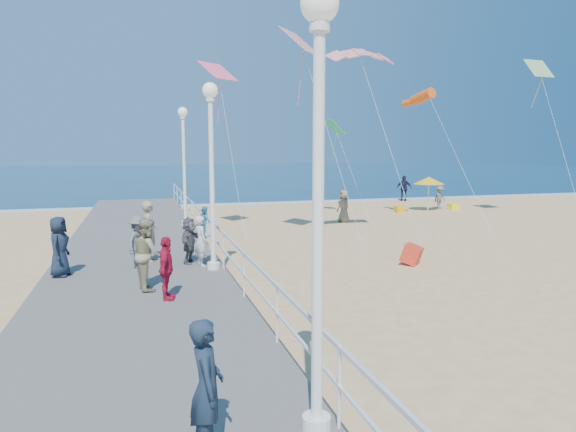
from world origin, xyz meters
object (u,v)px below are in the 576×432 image
object	(u,v)px
spectator_2	(138,242)
beach_walker_c	(344,206)
woman_holding_toddler	(201,241)
beach_chair_left	(399,209)
box_kite	(412,256)
spectator_1	(148,254)
lamp_post_near	(318,169)
spectator_4	(59,247)
beach_walker_b	(404,188)
toddler_held	(205,222)
beach_walker_a	(440,198)
lamp_post_mid	(211,157)
spectator_6	(150,231)
spectator_3	(166,268)
spectator_0	(207,388)
lamp_post_far	(184,153)
beach_umbrella	(429,180)
spectator_5	(190,240)
beach_chair_right	(453,207)

from	to	relation	value
spectator_2	beach_walker_c	world-z (taller)	spectator_2
woman_holding_toddler	beach_chair_left	world-z (taller)	woman_holding_toddler
box_kite	spectator_1	bearing A→B (deg)	148.68
lamp_post_near	beach_walker_c	xyz separation A→B (m)	(8.35, 19.34, -2.81)
spectator_4	box_kite	world-z (taller)	spectator_4
beach_walker_b	toddler_held	bearing A→B (deg)	73.51
beach_walker_a	beach_chair_left	world-z (taller)	beach_walker_a
lamp_post_mid	spectator_6	bearing A→B (deg)	136.53
lamp_post_mid	box_kite	world-z (taller)	lamp_post_mid
spectator_3	box_kite	bearing A→B (deg)	-57.70
spectator_0	spectator_3	bearing A→B (deg)	5.57
toddler_held	spectator_6	bearing A→B (deg)	46.01
box_kite	toddler_held	bearing A→B (deg)	132.70
spectator_6	beach_walker_a	xyz separation A→B (m)	(18.28, 12.43, -0.60)
lamp_post_near	spectator_0	distance (m)	2.81
lamp_post_far	beach_walker_b	size ratio (longest dim) A/B	2.81
spectator_1	beach_umbrella	xyz separation A→B (m)	(17.11, 15.00, 0.62)
lamp_post_mid	beach_chair_left	bearing A→B (deg)	44.98
lamp_post_mid	beach_chair_left	xyz separation A→B (m)	(13.20, 13.19, -3.46)
spectator_3	lamp_post_far	bearing A→B (deg)	4.25
lamp_post_near	spectator_4	world-z (taller)	lamp_post_near
beach_chair_left	spectator_2	bearing A→B (deg)	-140.97
beach_walker_c	spectator_4	bearing A→B (deg)	-66.15
lamp_post_near	lamp_post_far	world-z (taller)	same
spectator_2	spectator_3	size ratio (longest dim) A/B	1.04
spectator_1	box_kite	world-z (taller)	spectator_1
toddler_held	spectator_1	world-z (taller)	spectator_1
spectator_5	spectator_0	bearing A→B (deg)	-154.35
toddler_held	beach_chair_left	xyz separation A→B (m)	(13.34, 12.51, -1.51)
spectator_4	beach_chair_right	xyz separation A→B (m)	(21.39, 13.24, -1.03)
spectator_1	spectator_4	xyz separation A→B (m)	(-2.30, 1.99, -0.06)
beach_chair_left	beach_chair_right	bearing A→B (deg)	5.25
woman_holding_toddler	beach_walker_c	distance (m)	13.07
lamp_post_far	beach_walker_c	world-z (taller)	lamp_post_far
lamp_post_near	beach_umbrella	xyz separation A→B (m)	(15.25, 22.33, -1.75)
lamp_post_near	beach_chair_right	size ratio (longest dim) A/B	9.67
woman_holding_toddler	spectator_3	world-z (taller)	woman_holding_toddler
woman_holding_toddler	spectator_5	distance (m)	0.54
beach_umbrella	spectator_6	bearing A→B (deg)	-145.44
beach_walker_b	beach_chair_right	distance (m)	5.73
lamp_post_near	spectator_3	size ratio (longest dim) A/B	3.58
spectator_2	spectator_6	distance (m)	0.92
spectator_0	spectator_5	size ratio (longest dim) A/B	1.14
spectator_0	spectator_4	bearing A→B (deg)	21.11
lamp_post_far	beach_walker_a	world-z (taller)	lamp_post_far
woman_holding_toddler	beach_chair_right	distance (m)	21.85
lamp_post_near	toddler_held	xyz separation A→B (m)	(-0.14, 9.68, -1.95)
spectator_3	spectator_6	xyz separation A→B (m)	(-0.26, 4.39, 0.20)
spectator_6	beach_umbrella	size ratio (longest dim) A/B	0.88
beach_walker_b	spectator_4	bearing A→B (deg)	67.97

